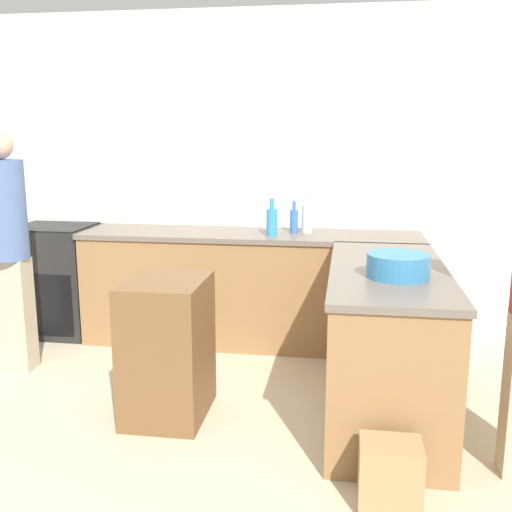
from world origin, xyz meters
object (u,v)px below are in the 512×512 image
(mixing_bowl, at_px, (398,266))
(vinegar_bottle_clear, at_px, (307,218))
(range_oven, at_px, (56,279))
(dish_soap_bottle, at_px, (272,221))
(island_table, at_px, (168,348))
(person_by_range, at_px, (7,242))
(paper_bag, at_px, (390,475))
(water_bottle_blue, at_px, (294,220))

(mixing_bowl, relative_size, vinegar_bottle_clear, 1.11)
(range_oven, distance_m, dish_soap_bottle, 1.99)
(island_table, distance_m, person_by_range, 1.53)
(person_by_range, bearing_deg, paper_bag, -26.32)
(water_bottle_blue, xyz_separation_m, person_by_range, (-1.97, -0.88, -0.07))
(range_oven, xyz_separation_m, island_table, (1.43, -1.39, -0.04))
(island_table, xyz_separation_m, water_bottle_blue, (0.63, 1.42, 0.59))
(vinegar_bottle_clear, bearing_deg, paper_bag, -75.80)
(dish_soap_bottle, height_order, person_by_range, person_by_range)
(island_table, bearing_deg, paper_bag, -30.40)
(island_table, height_order, water_bottle_blue, water_bottle_blue)
(mixing_bowl, distance_m, paper_bag, 1.13)
(island_table, xyz_separation_m, paper_bag, (1.29, -0.76, -0.27))
(island_table, relative_size, person_by_range, 0.50)
(range_oven, xyz_separation_m, mixing_bowl, (2.77, -1.38, 0.52))
(dish_soap_bottle, bearing_deg, person_by_range, -158.28)
(vinegar_bottle_clear, relative_size, dish_soap_bottle, 1.08)
(island_table, distance_m, dish_soap_bottle, 1.48)
(water_bottle_blue, xyz_separation_m, paper_bag, (0.65, -2.18, -0.86))
(water_bottle_blue, relative_size, paper_bag, 0.79)
(range_oven, relative_size, person_by_range, 0.54)
(range_oven, bearing_deg, mixing_bowl, -26.43)
(water_bottle_blue, distance_m, paper_bag, 2.43)
(island_table, bearing_deg, range_oven, 135.84)
(water_bottle_blue, distance_m, person_by_range, 2.16)
(range_oven, bearing_deg, water_bottle_blue, 0.97)
(range_oven, height_order, dish_soap_bottle, dish_soap_bottle)
(person_by_range, bearing_deg, dish_soap_bottle, 21.72)
(paper_bag, bearing_deg, range_oven, 141.73)
(vinegar_bottle_clear, bearing_deg, person_by_range, -157.02)
(range_oven, relative_size, paper_bag, 2.89)
(range_oven, bearing_deg, dish_soap_bottle, -3.70)
(dish_soap_bottle, bearing_deg, vinegar_bottle_clear, 31.03)
(vinegar_bottle_clear, distance_m, water_bottle_blue, 0.11)
(island_table, bearing_deg, water_bottle_blue, 65.96)
(range_oven, height_order, vinegar_bottle_clear, vinegar_bottle_clear)
(vinegar_bottle_clear, height_order, person_by_range, person_by_range)
(person_by_range, bearing_deg, water_bottle_blue, 24.05)
(range_oven, distance_m, island_table, 1.99)
(paper_bag, bearing_deg, person_by_range, 153.68)
(water_bottle_blue, bearing_deg, vinegar_bottle_clear, 0.09)
(mixing_bowl, bearing_deg, water_bottle_blue, 116.70)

